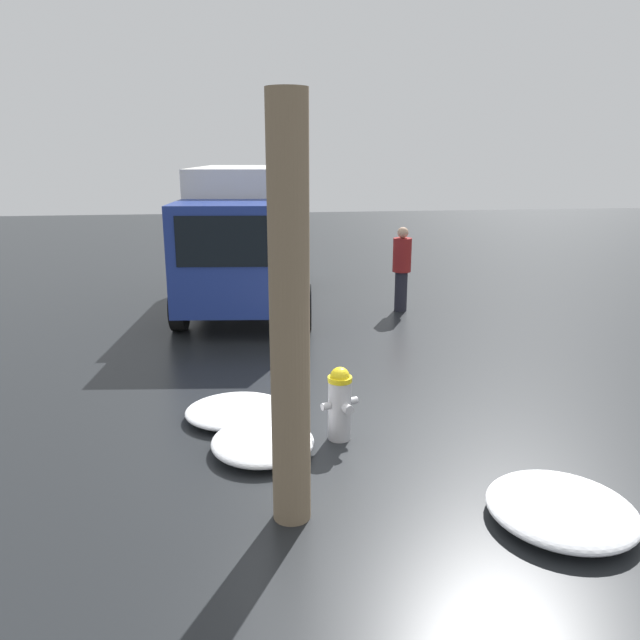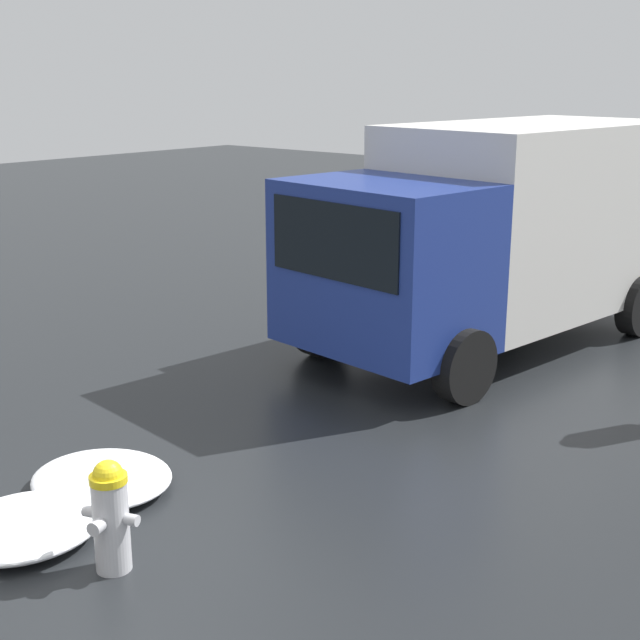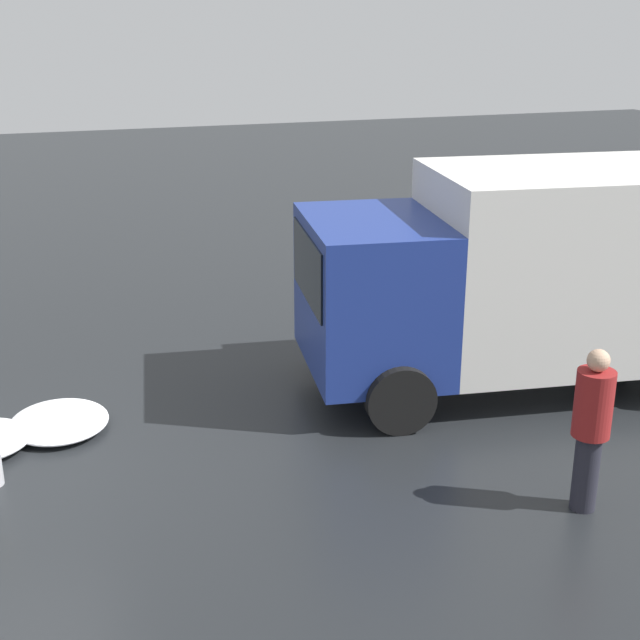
# 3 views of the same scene
# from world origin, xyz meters

# --- Properties ---
(ground_plane) EXTENTS (60.00, 60.00, 0.00)m
(ground_plane) POSITION_xyz_m (0.00, 0.00, 0.00)
(ground_plane) COLOR black
(fire_hydrant) EXTENTS (0.39, 0.48, 0.92)m
(fire_hydrant) POSITION_xyz_m (-0.00, -0.00, 0.47)
(fire_hydrant) COLOR #B7B7BC
(fire_hydrant) RESTS_ON ground_plane
(delivery_truck) EXTENTS (6.41, 3.28, 3.07)m
(delivery_truck) POSITION_xyz_m (7.32, 0.82, 1.66)
(delivery_truck) COLOR navy
(delivery_truck) RESTS_ON ground_plane
(snow_pile_by_hydrant) EXTENTS (1.30, 1.20, 0.23)m
(snow_pile_by_hydrant) POSITION_xyz_m (-0.20, 0.95, 0.12)
(snow_pile_by_hydrant) COLOR white
(snow_pile_by_hydrant) RESTS_ON ground_plane
(snow_pile_by_tree) EXTENTS (1.25, 1.36, 0.21)m
(snow_pile_by_tree) POSITION_xyz_m (0.79, 1.23, 0.10)
(snow_pile_by_tree) COLOR white
(snow_pile_by_tree) RESTS_ON ground_plane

